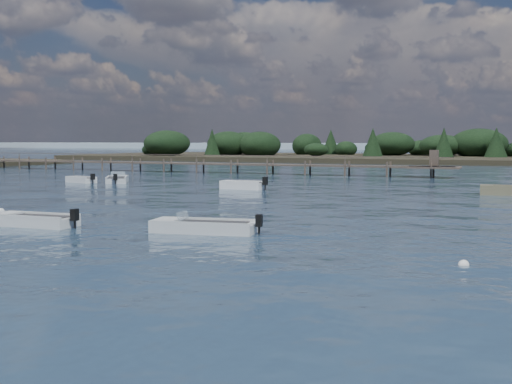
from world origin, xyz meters
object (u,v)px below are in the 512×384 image
at_px(dinghy_extra_a, 117,181).
at_px(tender_far_grey_b, 507,192).
at_px(jetty, 200,164).
at_px(tender_far_grey, 81,181).
at_px(dinghy_mid_grey, 34,223).
at_px(dinghy_mid_white_a, 204,229).
at_px(tender_far_white, 243,187).

bearing_deg(dinghy_extra_a, tender_far_grey_b, -0.63).
xyz_separation_m(dinghy_extra_a, jetty, (-1.61, 18.09, 0.83)).
relative_size(tender_far_grey_b, tender_far_grey, 1.16).
height_order(dinghy_mid_grey, jetty, jetty).
bearing_deg(dinghy_mid_white_a, dinghy_extra_a, 131.46).
xyz_separation_m(tender_far_grey, jetty, (1.19, 19.43, 0.84)).
distance_m(tender_far_white, jetty, 25.40).
distance_m(tender_far_white, dinghy_mid_grey, 22.17).
bearing_deg(jetty, dinghy_mid_grey, -70.85).
relative_size(dinghy_mid_grey, jetty, 0.06).
distance_m(dinghy_mid_white_a, dinghy_mid_grey, 7.68).
bearing_deg(jetty, tender_far_grey_b, -29.20).
relative_size(tender_far_white, jetty, 0.06).
height_order(tender_far_grey_b, tender_far_grey, tender_far_grey_b).
bearing_deg(tender_far_grey, dinghy_mid_white_a, -43.28).
bearing_deg(dinghy_mid_white_a, tender_far_grey_b, 65.73).
distance_m(dinghy_mid_white_a, dinghy_extra_a, 31.53).
distance_m(tender_far_grey, jetty, 19.48).
relative_size(tender_far_grey, jetty, 0.05).
relative_size(tender_far_white, dinghy_mid_grey, 0.89).
distance_m(dinghy_mid_white_a, tender_far_white, 22.41).
height_order(dinghy_mid_white_a, tender_far_white, tender_far_white).
relative_size(dinghy_mid_white_a, tender_far_grey, 1.36).
xyz_separation_m(tender_far_white, dinghy_extra_a, (-13.07, 2.62, -0.03)).
distance_m(tender_far_grey_b, jetty, 37.79).
relative_size(tender_far_grey_b, dinghy_extra_a, 0.91).
xyz_separation_m(dinghy_mid_grey, jetty, (-14.90, 42.89, 0.84)).
bearing_deg(tender_far_grey, tender_far_grey_b, 1.67).
xyz_separation_m(tender_far_white, tender_far_grey_b, (18.31, 2.28, 0.01)).
xyz_separation_m(tender_far_grey, dinghy_mid_grey, (16.09, -23.46, -0.01)).
bearing_deg(jetty, dinghy_extra_a, -84.92).
height_order(tender_far_white, tender_far_grey, tender_far_white).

